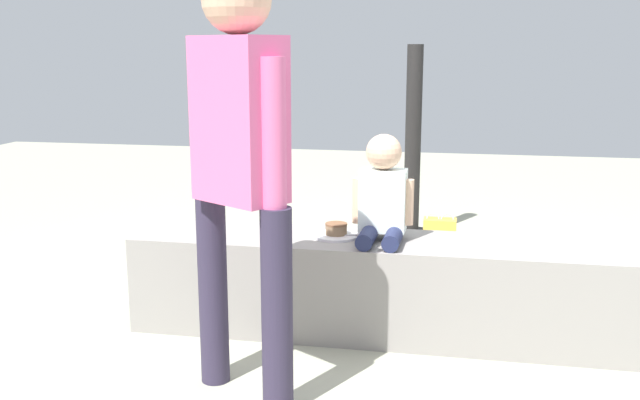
{
  "coord_description": "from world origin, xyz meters",
  "views": [
    {
      "loc": [
        0.23,
        -3.13,
        1.31
      ],
      "look_at": [
        -0.31,
        -0.34,
        0.7
      ],
      "focal_mm": 39.73,
      "sensor_mm": 36.0,
      "label": 1
    }
  ],
  "objects_px": {
    "adult_standing": "(240,147)",
    "cake_plate": "(336,232)",
    "child_seated": "(383,194)",
    "water_bottle_far_side": "(264,256)",
    "water_bottle_near_gift": "(436,268)",
    "gift_bag": "(439,240)",
    "party_cup_red": "(520,277)",
    "handbag_black_leather": "(384,277)",
    "cake_box_white": "(560,294)"
  },
  "relations": [
    {
      "from": "water_bottle_far_side",
      "to": "handbag_black_leather",
      "type": "bearing_deg",
      "value": -21.62
    },
    {
      "from": "gift_bag",
      "to": "water_bottle_near_gift",
      "type": "height_order",
      "value": "gift_bag"
    },
    {
      "from": "adult_standing",
      "to": "water_bottle_near_gift",
      "type": "xyz_separation_m",
      "value": [
        0.68,
        1.42,
        -0.86
      ]
    },
    {
      "from": "adult_standing",
      "to": "gift_bag",
      "type": "xyz_separation_m",
      "value": [
        0.68,
        1.89,
        -0.82
      ]
    },
    {
      "from": "water_bottle_near_gift",
      "to": "party_cup_red",
      "type": "relative_size",
      "value": 2.02
    },
    {
      "from": "cake_plate",
      "to": "water_bottle_near_gift",
      "type": "relative_size",
      "value": 0.97
    },
    {
      "from": "water_bottle_near_gift",
      "to": "party_cup_red",
      "type": "height_order",
      "value": "water_bottle_near_gift"
    },
    {
      "from": "handbag_black_leather",
      "to": "water_bottle_near_gift",
      "type": "bearing_deg",
      "value": 36.37
    },
    {
      "from": "cake_plate",
      "to": "water_bottle_near_gift",
      "type": "distance_m",
      "value": 0.91
    },
    {
      "from": "water_bottle_near_gift",
      "to": "water_bottle_far_side",
      "type": "distance_m",
      "value": 1.02
    },
    {
      "from": "gift_bag",
      "to": "water_bottle_far_side",
      "type": "bearing_deg",
      "value": -160.11
    },
    {
      "from": "child_seated",
      "to": "cake_box_white",
      "type": "height_order",
      "value": "child_seated"
    },
    {
      "from": "child_seated",
      "to": "cake_plate",
      "type": "relative_size",
      "value": 2.16
    },
    {
      "from": "child_seated",
      "to": "adult_standing",
      "type": "xyz_separation_m",
      "value": [
        -0.45,
        -0.71,
        0.3
      ]
    },
    {
      "from": "water_bottle_far_side",
      "to": "cake_box_white",
      "type": "distance_m",
      "value": 1.69
    },
    {
      "from": "party_cup_red",
      "to": "handbag_black_leather",
      "type": "height_order",
      "value": "handbag_black_leather"
    },
    {
      "from": "adult_standing",
      "to": "cake_plate",
      "type": "distance_m",
      "value": 0.9
    },
    {
      "from": "adult_standing",
      "to": "cake_plate",
      "type": "bearing_deg",
      "value": 72.3
    },
    {
      "from": "adult_standing",
      "to": "party_cup_red",
      "type": "relative_size",
      "value": 13.93
    },
    {
      "from": "child_seated",
      "to": "adult_standing",
      "type": "relative_size",
      "value": 0.3
    },
    {
      "from": "adult_standing",
      "to": "cake_plate",
      "type": "xyz_separation_m",
      "value": [
        0.23,
        0.72,
        -0.49
      ]
    },
    {
      "from": "water_bottle_far_side",
      "to": "gift_bag",
      "type": "bearing_deg",
      "value": 19.89
    },
    {
      "from": "child_seated",
      "to": "handbag_black_leather",
      "type": "bearing_deg",
      "value": 94.3
    },
    {
      "from": "handbag_black_leather",
      "to": "adult_standing",
      "type": "bearing_deg",
      "value": -108.41
    },
    {
      "from": "child_seated",
      "to": "water_bottle_far_side",
      "type": "xyz_separation_m",
      "value": [
        -0.79,
        0.81,
        -0.57
      ]
    },
    {
      "from": "adult_standing",
      "to": "water_bottle_far_side",
      "type": "relative_size",
      "value": 7.75
    },
    {
      "from": "water_bottle_far_side",
      "to": "handbag_black_leather",
      "type": "xyz_separation_m",
      "value": [
        0.75,
        -0.3,
        0.01
      ]
    },
    {
      "from": "child_seated",
      "to": "cake_box_white",
      "type": "xyz_separation_m",
      "value": [
        0.88,
        0.56,
        -0.61
      ]
    },
    {
      "from": "adult_standing",
      "to": "cake_box_white",
      "type": "height_order",
      "value": "adult_standing"
    },
    {
      "from": "child_seated",
      "to": "cake_plate",
      "type": "xyz_separation_m",
      "value": [
        -0.21,
        0.01,
        -0.19
      ]
    },
    {
      "from": "party_cup_red",
      "to": "handbag_black_leather",
      "type": "bearing_deg",
      "value": -159.5
    },
    {
      "from": "cake_box_white",
      "to": "gift_bag",
      "type": "bearing_deg",
      "value": 136.23
    },
    {
      "from": "child_seated",
      "to": "party_cup_red",
      "type": "xyz_separation_m",
      "value": [
        0.7,
        0.79,
        -0.61
      ]
    },
    {
      "from": "water_bottle_near_gift",
      "to": "handbag_black_leather",
      "type": "bearing_deg",
      "value": -143.63
    },
    {
      "from": "water_bottle_far_side",
      "to": "cake_box_white",
      "type": "relative_size",
      "value": 0.62
    },
    {
      "from": "cake_plate",
      "to": "water_bottle_near_gift",
      "type": "xyz_separation_m",
      "value": [
        0.45,
        0.7,
        -0.37
      ]
    },
    {
      "from": "child_seated",
      "to": "water_bottle_far_side",
      "type": "height_order",
      "value": "child_seated"
    },
    {
      "from": "water_bottle_far_side",
      "to": "party_cup_red",
      "type": "xyz_separation_m",
      "value": [
        1.49,
        -0.02,
        -0.04
      ]
    },
    {
      "from": "child_seated",
      "to": "party_cup_red",
      "type": "distance_m",
      "value": 1.22
    },
    {
      "from": "adult_standing",
      "to": "water_bottle_near_gift",
      "type": "height_order",
      "value": "adult_standing"
    },
    {
      "from": "gift_bag",
      "to": "party_cup_red",
      "type": "xyz_separation_m",
      "value": [
        0.46,
        -0.39,
        -0.08
      ]
    },
    {
      "from": "cake_plate",
      "to": "handbag_black_leather",
      "type": "distance_m",
      "value": 0.65
    },
    {
      "from": "water_bottle_near_gift",
      "to": "handbag_black_leather",
      "type": "relative_size",
      "value": 0.8
    },
    {
      "from": "child_seated",
      "to": "water_bottle_far_side",
      "type": "relative_size",
      "value": 2.35
    },
    {
      "from": "child_seated",
      "to": "gift_bag",
      "type": "xyz_separation_m",
      "value": [
        0.24,
        1.18,
        -0.52
      ]
    },
    {
      "from": "party_cup_red",
      "to": "cake_plate",
      "type": "bearing_deg",
      "value": -139.71
    },
    {
      "from": "water_bottle_near_gift",
      "to": "party_cup_red",
      "type": "bearing_deg",
      "value": 9.27
    },
    {
      "from": "adult_standing",
      "to": "cake_plate",
      "type": "relative_size",
      "value": 7.11
    },
    {
      "from": "handbag_black_leather",
      "to": "cake_box_white",
      "type": "bearing_deg",
      "value": 3.21
    },
    {
      "from": "party_cup_red",
      "to": "handbag_black_leather",
      "type": "relative_size",
      "value": 0.4
    }
  ]
}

